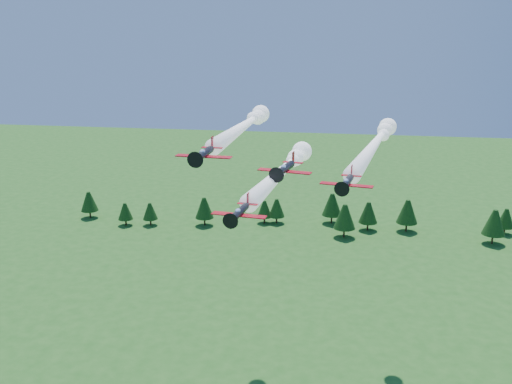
# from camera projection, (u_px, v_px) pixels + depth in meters

# --- Properties ---
(plane_lead) EXTENTS (10.24, 42.78, 3.70)m
(plane_lead) POSITION_uv_depth(u_px,v_px,m) (284.00, 169.00, 94.70)
(plane_lead) COLOR black
(plane_lead) RESTS_ON ground
(plane_left) EXTENTS (8.21, 46.87, 3.70)m
(plane_left) POSITION_uv_depth(u_px,v_px,m) (246.00, 125.00, 105.58)
(plane_left) COLOR black
(plane_left) RESTS_ON ground
(plane_right) EXTENTS (13.81, 52.90, 3.70)m
(plane_right) POSITION_uv_depth(u_px,v_px,m) (376.00, 142.00, 103.97)
(plane_right) COLOR black
(plane_right) RESTS_ON ground
(plane_slot) EXTENTS (8.62, 9.45, 3.01)m
(plane_slot) POSITION_uv_depth(u_px,v_px,m) (285.00, 168.00, 88.59)
(plane_slot) COLOR black
(plane_slot) RESTS_ON ground
(treeline) EXTENTS (171.17, 20.85, 11.43)m
(treeline) POSITION_uv_depth(u_px,v_px,m) (330.00, 212.00, 195.33)
(treeline) COLOR #382314
(treeline) RESTS_ON ground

